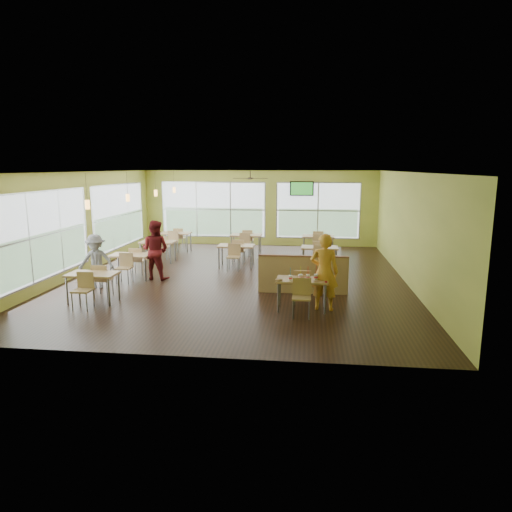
# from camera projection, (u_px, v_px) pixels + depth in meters

# --- Properties ---
(room) EXTENTS (12.00, 12.04, 3.20)m
(room) POSITION_uv_depth(u_px,v_px,m) (238.00, 226.00, 13.73)
(room) COLOR black
(room) RESTS_ON ground
(window_bays) EXTENTS (9.24, 10.24, 2.38)m
(window_bays) POSITION_uv_depth(u_px,v_px,m) (181.00, 218.00, 17.05)
(window_bays) COLOR white
(window_bays) RESTS_ON room
(main_table) EXTENTS (1.22, 1.52, 0.87)m
(main_table) POSITION_uv_depth(u_px,v_px,m) (302.00, 284.00, 10.76)
(main_table) COLOR tan
(main_table) RESTS_ON floor
(half_wall_divider) EXTENTS (2.40, 0.14, 1.04)m
(half_wall_divider) POSITION_uv_depth(u_px,v_px,m) (303.00, 274.00, 12.20)
(half_wall_divider) COLOR tan
(half_wall_divider) RESTS_ON floor
(dining_tables) EXTENTS (6.92, 8.72, 0.87)m
(dining_tables) POSITION_uv_depth(u_px,v_px,m) (216.00, 247.00, 15.70)
(dining_tables) COLOR tan
(dining_tables) RESTS_ON floor
(pendant_lights) EXTENTS (0.11, 7.31, 0.86)m
(pendant_lights) POSITION_uv_depth(u_px,v_px,m) (142.00, 195.00, 14.58)
(pendant_lights) COLOR #2D2119
(pendant_lights) RESTS_ON ceiling
(ceiling_fan) EXTENTS (1.25, 1.25, 0.29)m
(ceiling_fan) POSITION_uv_depth(u_px,v_px,m) (250.00, 178.00, 16.39)
(ceiling_fan) COLOR #2D2119
(ceiling_fan) RESTS_ON ceiling
(tv_backwall) EXTENTS (1.00, 0.07, 0.60)m
(tv_backwall) POSITION_uv_depth(u_px,v_px,m) (302.00, 189.00, 19.11)
(tv_backwall) COLOR black
(tv_backwall) RESTS_ON wall_back
(man_plaid) EXTENTS (0.72, 0.51, 1.84)m
(man_plaid) POSITION_uv_depth(u_px,v_px,m) (324.00, 272.00, 10.71)
(man_plaid) COLOR orange
(man_plaid) RESTS_ON floor
(patron_maroon) EXTENTS (0.99, 0.84, 1.79)m
(patron_maroon) POSITION_uv_depth(u_px,v_px,m) (155.00, 250.00, 13.68)
(patron_maroon) COLOR maroon
(patron_maroon) RESTS_ON floor
(patron_grey) EXTENTS (1.08, 0.77, 1.52)m
(patron_grey) POSITION_uv_depth(u_px,v_px,m) (96.00, 261.00, 12.69)
(patron_grey) COLOR slate
(patron_grey) RESTS_ON floor
(cup_blue) EXTENTS (0.09, 0.09, 0.34)m
(cup_blue) POSITION_uv_depth(u_px,v_px,m) (290.00, 278.00, 10.57)
(cup_blue) COLOR white
(cup_blue) RESTS_ON main_table
(cup_yellow) EXTENTS (0.10, 0.10, 0.36)m
(cup_yellow) POSITION_uv_depth(u_px,v_px,m) (301.00, 277.00, 10.64)
(cup_yellow) COLOR white
(cup_yellow) RESTS_ON main_table
(cup_red_near) EXTENTS (0.10, 0.10, 0.35)m
(cup_red_near) POSITION_uv_depth(u_px,v_px,m) (308.00, 277.00, 10.66)
(cup_red_near) COLOR white
(cup_red_near) RESTS_ON main_table
(cup_red_far) EXTENTS (0.10, 0.10, 0.38)m
(cup_red_far) POSITION_uv_depth(u_px,v_px,m) (316.00, 277.00, 10.63)
(cup_red_far) COLOR white
(cup_red_far) RESTS_ON main_table
(food_basket) EXTENTS (0.22, 0.22, 0.05)m
(food_basket) POSITION_uv_depth(u_px,v_px,m) (324.00, 278.00, 10.76)
(food_basket) COLOR black
(food_basket) RESTS_ON main_table
(ketchup_cup) EXTENTS (0.06, 0.06, 0.02)m
(ketchup_cup) POSITION_uv_depth(u_px,v_px,m) (326.00, 282.00, 10.42)
(ketchup_cup) COLOR #9C000D
(ketchup_cup) RESTS_ON main_table
(wrapper_left) EXTENTS (0.20, 0.19, 0.04)m
(wrapper_left) POSITION_uv_depth(u_px,v_px,m) (279.00, 280.00, 10.58)
(wrapper_left) COLOR #AF7E55
(wrapper_left) RESTS_ON main_table
(wrapper_mid) EXTENTS (0.22, 0.20, 0.05)m
(wrapper_mid) POSITION_uv_depth(u_px,v_px,m) (301.00, 276.00, 10.90)
(wrapper_mid) COLOR #AF7E55
(wrapper_mid) RESTS_ON main_table
(wrapper_right) EXTENTS (0.15, 0.15, 0.03)m
(wrapper_right) POSITION_uv_depth(u_px,v_px,m) (316.00, 281.00, 10.46)
(wrapper_right) COLOR #AF7E55
(wrapper_right) RESTS_ON main_table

